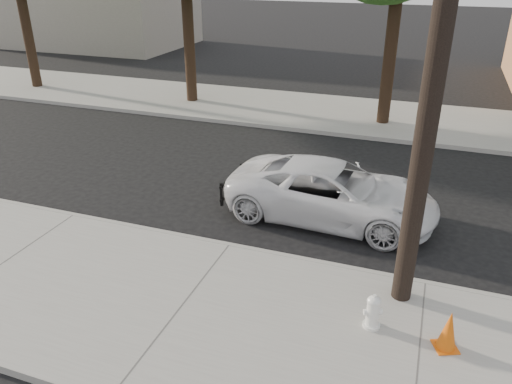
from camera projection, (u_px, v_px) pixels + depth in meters
The scene contains 9 objects.
ground at pixel (262, 208), 12.47m from camera, with size 120.00×120.00×0.00m, color black.
near_sidewalk at pixel (182, 309), 8.79m from camera, with size 90.00×4.40×0.15m, color gray.
far_sidewalk at pixel (333, 113), 19.66m from camera, with size 90.00×5.00×0.15m, color gray.
curb_near at pixel (230, 247), 10.66m from camera, with size 90.00×0.12×0.16m, color #9E9B93.
building_far at pixel (85, 6), 34.51m from camera, with size 14.00×8.00×5.00m, color gray.
utility_pole at pixel (441, 35), 7.06m from camera, with size 1.40×0.34×9.00m.
police_cruiser at pixel (332, 192), 11.73m from camera, with size 2.26×4.90×1.36m, color white.
fire_hydrant at pixel (373, 312), 8.15m from camera, with size 0.32×0.29×0.60m.
traffic_cone at pixel (448, 331), 7.69m from camera, with size 0.46×0.46×0.68m.
Camera 1 is at (3.62, -10.48, 5.72)m, focal length 35.00 mm.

